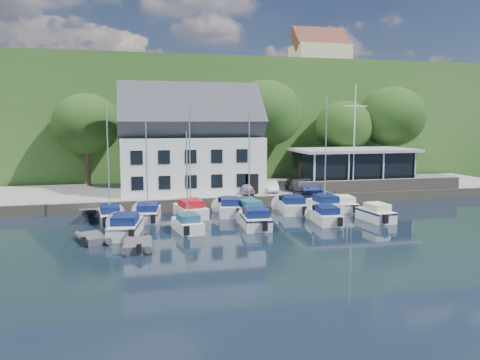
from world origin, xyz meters
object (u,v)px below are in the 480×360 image
Objects in this scene: car_white at (272,186)px; boat_r2_3 at (326,214)px; dinghy_0 at (93,237)px; car_silver at (246,189)px; boat_r2_4 at (376,212)px; boat_r1_0 at (108,168)px; boat_r2_1 at (187,176)px; flagpole at (354,138)px; boat_r2_0 at (125,225)px; car_blue at (306,185)px; boat_r1_6 at (326,160)px; car_dgrey at (297,185)px; harbor_building at (191,148)px; boat_r1_1 at (147,169)px; boat_r1_5 at (292,204)px; dinghy_1 at (137,244)px; boat_r1_2 at (190,163)px; club_pavilion at (352,167)px; boat_r1_4 at (249,167)px; boat_r1_7 at (343,203)px; boat_r2_2 at (255,218)px; boat_r1_3 at (229,206)px.

car_white is 0.59× the size of boat_r2_3.
car_silver is at bearing 20.49° from dinghy_0.
boat_r2_4 is 22.22m from dinghy_0.
boat_r2_1 is at bearing -45.45° from boat_r1_0.
flagpole is 1.68× the size of boat_r2_0.
car_blue is 19.91m from boat_r1_0.
boat_r1_6 is at bearing 73.50° from boat_r2_3.
car_white is at bearing 170.54° from car_dgrey.
boat_r1_1 is (-4.80, -9.09, -1.07)m from harbor_building.
boat_r1_5 is 1.95× the size of dinghy_0.
boat_r2_0 reaches higher than dinghy_1.
boat_r1_2 is (3.60, 0.28, 0.36)m from boat_r1_1.
club_pavilion is at bearing 24.92° from car_blue.
boat_r1_6 reaches higher than car_blue.
boat_r2_4 is at bearing -34.14° from boat_r1_4.
flagpole reaches higher than boat_r1_1.
club_pavilion is 2.42× the size of boat_r1_7.
car_blue is 5.97m from boat_r1_5.
car_silver reaches higher than boat_r2_4.
boat_r1_7 is at bearing 31.68° from boat_r2_2.
car_white is at bearing -166.57° from club_pavilion.
car_silver is 0.34× the size of boat_r1_2.
boat_r1_3 is 10.38m from boat_r2_0.
boat_r1_7 is 0.94× the size of boat_r2_3.
harbor_building is at bearing 69.62° from boat_r1_1.
boat_r2_1 is 1.51× the size of boat_r2_2.
car_dgrey is 22.73m from dinghy_0.
boat_r1_2 is at bearing -1.74° from boat_r1_0.
flagpole is at bearing 20.05° from boat_r2_1.
boat_r1_2 is 1.60× the size of boat_r2_3.
boat_r1_2 reaches higher than boat_r1_0.
boat_r2_1 is (-12.96, -4.67, -0.60)m from boat_r1_6.
boat_r1_0 reaches higher than car_dgrey.
car_white is at bearing 102.66° from boat_r2_3.
dinghy_0 is at bearing -137.21° from boat_r2_0.
car_dgrey reaches higher than boat_r1_5.
boat_r2_2 is (0.91, -5.34, -0.00)m from boat_r1_3.
car_blue is 0.74× the size of boat_r1_7.
boat_r1_5 is 4.80m from boat_r2_3.
club_pavilion is 2.42× the size of boat_r2_2.
boat_r1_0 is at bearing -145.44° from car_white.
harbor_building is 2.48× the size of boat_r2_3.
car_white is at bearing 134.82° from boat_r1_7.
car_white is 0.59× the size of boat_r1_5.
car_blue is 1.36× the size of dinghy_0.
boat_r1_0 is at bearing 172.14° from boat_r2_3.
car_silver is at bearing 176.62° from car_blue.
car_dgrey is 0.69× the size of boat_r2_0.
flagpole is at bearing 6.49° from boat_r1_2.
flagpole is at bearing 1.38° from car_dgrey.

